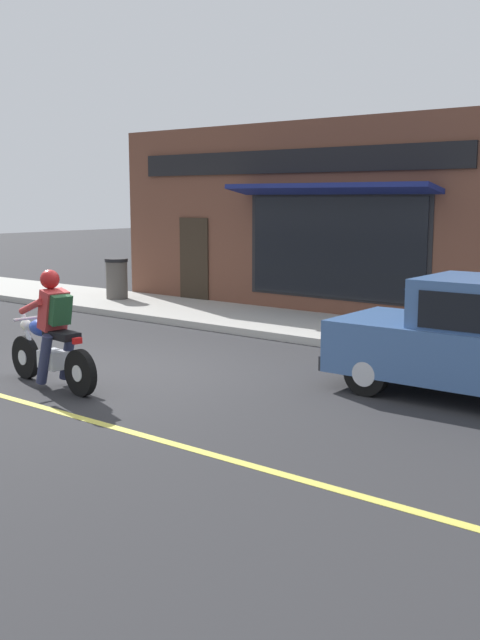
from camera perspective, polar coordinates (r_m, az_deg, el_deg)
The scene contains 5 objects.
ground_plane at distance 11.28m, azimuth -9.57°, elevation -4.02°, with size 80.00×80.00×0.00m, color #2B2B2D.
sidewalk_curb at distance 16.73m, azimuth -3.98°, elevation 0.67°, with size 2.60×22.00×0.14m, color #ADAAA3.
storefront_building at distance 16.62m, azimuth 4.17°, elevation 7.67°, with size 1.25×9.88×4.20m.
motorcycle_with_rider at distance 10.51m, azimuth -14.16°, elevation -1.38°, with size 0.61×2.02×1.62m.
trash_bin at distance 18.47m, azimuth -9.38°, elevation 3.15°, with size 0.56×0.56×0.98m.
Camera 1 is at (-7.28, -8.22, 2.57)m, focal length 42.00 mm.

